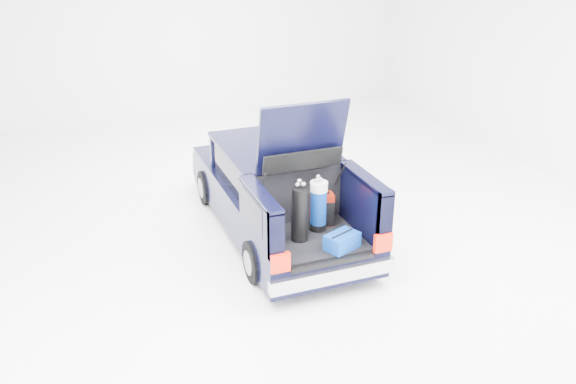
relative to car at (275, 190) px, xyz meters
name	(u,v)px	position (x,y,z in m)	size (l,w,h in m)	color
ground	(277,230)	(0.00, -0.11, -0.67)	(14.00, 14.00, 0.00)	white
car	(275,190)	(0.00, 0.00, 0.00)	(1.87, 4.65, 2.47)	black
red_suitcase	(322,209)	(0.28, -1.26, 0.17)	(0.34, 0.25, 0.52)	maroon
black_golf_bag	(300,214)	(-0.19, -1.57, 0.33)	(0.32, 0.34, 0.89)	black
blue_golf_bag	(319,205)	(0.17, -1.37, 0.31)	(0.30, 0.30, 0.84)	black
blue_duffel	(342,241)	(0.25, -2.01, 0.04)	(0.53, 0.45, 0.24)	navy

